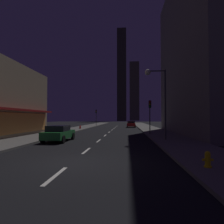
{
  "coord_description": "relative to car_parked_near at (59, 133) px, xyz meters",
  "views": [
    {
      "loc": [
        2.64,
        -8.7,
        2.15
      ],
      "look_at": [
        0.0,
        23.85,
        3.19
      ],
      "focal_mm": 29.51,
      "sensor_mm": 36.0,
      "label": 1
    }
  ],
  "objects": [
    {
      "name": "building_apartment_right",
      "position": [
        18.1,
        8.21,
        10.08
      ],
      "size": [
        11.0,
        20.0,
        21.64
      ],
      "primitive_type": "cube",
      "color": "slate",
      "rests_on": "ground"
    },
    {
      "name": "skyscraper_distant_tall",
      "position": [
        2.75,
        110.15,
        30.93
      ],
      "size": [
        6.25,
        7.89,
        63.34
      ],
      "primitive_type": "cube",
      "color": "#333126",
      "rests_on": "ground"
    },
    {
      "name": "street_lamp_right",
      "position": [
        8.98,
        0.89,
        4.33
      ],
      "size": [
        1.96,
        0.56,
        6.58
      ],
      "color": "#38383D",
      "rests_on": "sidewalk_right"
    },
    {
      "name": "car_parked_far",
      "position": [
        7.2,
        25.96,
        0.0
      ],
      "size": [
        1.98,
        4.24,
        1.45
      ],
      "color": "#B21919",
      "rests_on": "ground"
    },
    {
      "name": "car_parked_near",
      "position": [
        0.0,
        0.0,
        0.0
      ],
      "size": [
        1.98,
        4.24,
        1.45
      ],
      "color": "#1E722D",
      "rests_on": "ground"
    },
    {
      "name": "fire_hydrant_yellow_near",
      "position": [
        9.5,
        -8.7,
        -0.29
      ],
      "size": [
        0.42,
        0.3,
        0.65
      ],
      "color": "yellow",
      "rests_on": "sidewalk_right"
    },
    {
      "name": "skyscraper_distant_mid",
      "position": [
        12.53,
        138.6,
        23.79
      ],
      "size": [
        7.88,
        6.38,
        49.05
      ],
      "primitive_type": "cube",
      "color": "#4A4637",
      "rests_on": "ground"
    },
    {
      "name": "lane_marking_center",
      "position": [
        3.6,
        11.01,
        -0.73
      ],
      "size": [
        0.16,
        43.8,
        0.01
      ],
      "color": "silver",
      "rests_on": "ground"
    },
    {
      "name": "ground_plane",
      "position": [
        3.6,
        24.21,
        -0.79
      ],
      "size": [
        78.0,
        136.0,
        0.1
      ],
      "primitive_type": "cube",
      "color": "black"
    },
    {
      "name": "fire_hydrant_far_left",
      "position": [
        -2.3,
        16.6,
        -0.29
      ],
      "size": [
        0.42,
        0.3,
        0.65
      ],
      "color": "red",
      "rests_on": "sidewalk_left"
    },
    {
      "name": "sidewalk_right",
      "position": [
        10.6,
        24.21,
        -0.67
      ],
      "size": [
        4.0,
        76.0,
        0.15
      ],
      "primitive_type": "cube",
      "color": "#605E59",
      "rests_on": "ground"
    },
    {
      "name": "traffic_light_near_right",
      "position": [
        9.1,
        6.68,
        2.45
      ],
      "size": [
        0.32,
        0.48,
        4.2
      ],
      "color": "#2D2D2D",
      "rests_on": "sidewalk_right"
    },
    {
      "name": "sidewalk_left",
      "position": [
        -3.4,
        24.21,
        -0.67
      ],
      "size": [
        4.0,
        76.0,
        0.15
      ],
      "primitive_type": "cube",
      "color": "#605E59",
      "rests_on": "ground"
    },
    {
      "name": "traffic_light_far_left",
      "position": [
        -1.9,
        31.81,
        2.45
      ],
      "size": [
        0.32,
        0.48,
        4.2
      ],
      "color": "#2D2D2D",
      "rests_on": "sidewalk_left"
    }
  ]
}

